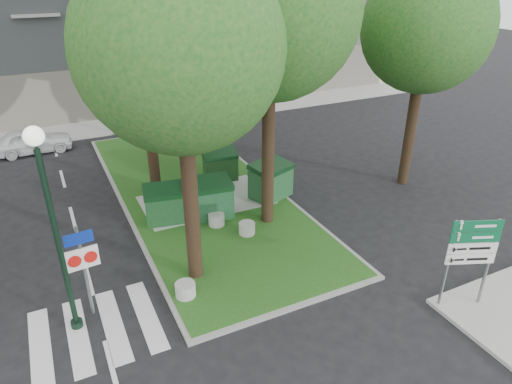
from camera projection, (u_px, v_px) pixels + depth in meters
ground at (278, 312)px, 12.65m from camera, size 120.00×120.00×0.00m
median_island at (198, 191)px, 19.24m from camera, size 6.00×16.00×0.12m
median_kerb at (198, 192)px, 19.25m from camera, size 6.30×16.30×0.10m
building_sidewalk at (131, 123)px, 27.48m from camera, size 42.00×3.00×0.12m
zebra_crossing at (130, 320)px, 12.38m from camera, size 5.00×3.00×0.01m
tree_median_near_left at (181, 27)px, 10.87m from camera, size 5.20×5.20×10.53m
tree_median_mid at (140, 16)px, 16.44m from camera, size 4.80×4.80×9.99m
tree_street_right at (429, 14)px, 17.16m from camera, size 5.00×5.00×10.06m
dumpster_a at (165, 204)px, 16.68m from camera, size 1.66×1.31×1.39m
dumpster_b at (210, 198)px, 16.96m from camera, size 1.75×1.32×1.51m
dumpster_c at (220, 165)px, 19.99m from camera, size 1.60×1.24×1.35m
dumpster_d at (271, 180)px, 18.38m from camera, size 1.92×1.63×1.51m
bollard_left at (185, 290)px, 13.02m from camera, size 0.58×0.58×0.41m
bollard_right at (247, 228)px, 16.05m from camera, size 0.58×0.58×0.41m
bollard_mid at (216, 220)px, 16.59m from camera, size 0.59×0.59×0.42m
litter_bin at (213, 147)px, 22.59m from camera, size 0.45×0.45×0.79m
street_lamp at (51, 212)px, 10.59m from camera, size 0.44×0.44×5.58m
traffic_sign_pole at (83, 260)px, 11.83m from camera, size 0.84×0.12×2.78m
directional_sign at (472, 250)px, 12.04m from camera, size 1.25×0.55×2.68m
car_white at (32, 141)px, 23.10m from camera, size 3.79×1.56×1.29m
car_silver at (203, 120)px, 26.18m from camera, size 4.01×1.42×1.32m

